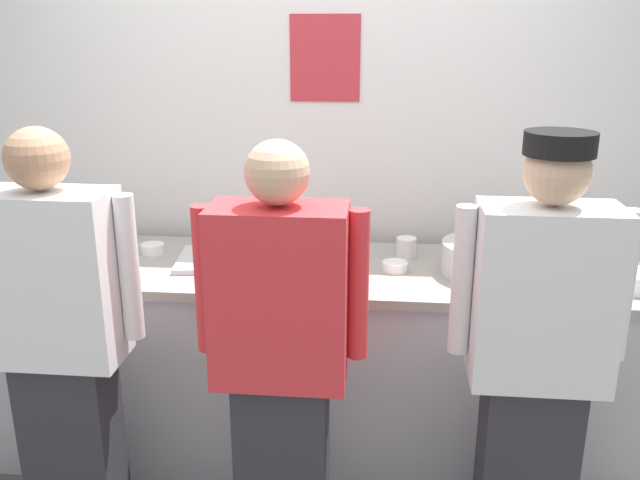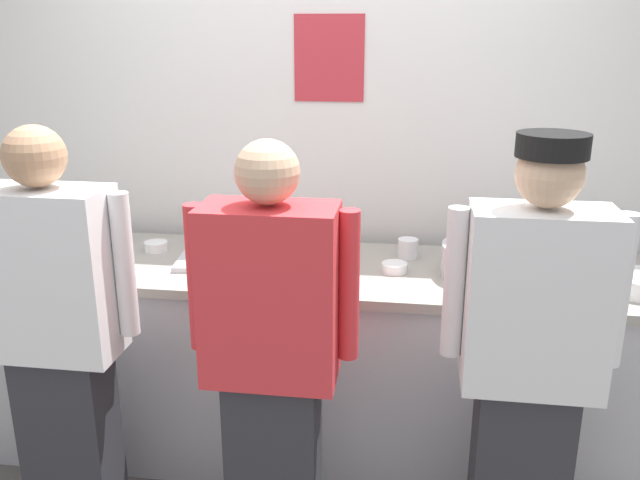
% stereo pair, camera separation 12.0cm
% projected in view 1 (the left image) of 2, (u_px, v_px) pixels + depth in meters
% --- Properties ---
extents(wall_back, '(5.10, 0.11, 2.62)m').
position_uv_depth(wall_back, '(317.00, 155.00, 3.22)').
color(wall_back, silver).
rests_on(wall_back, ground).
extents(prep_counter, '(3.25, 0.72, 0.92)m').
position_uv_depth(prep_counter, '(306.00, 360.00, 3.01)').
color(prep_counter, '#B2B2B7').
rests_on(prep_counter, ground).
extents(chef_near_left, '(0.59, 0.24, 1.60)m').
position_uv_depth(chef_near_left, '(61.00, 339.00, 2.35)').
color(chef_near_left, '#2D2D33').
rests_on(chef_near_left, ground).
extents(chef_center, '(0.58, 0.24, 1.57)m').
position_uv_depth(chef_center, '(280.00, 359.00, 2.24)').
color(chef_center, '#2D2D33').
rests_on(chef_center, ground).
extents(chef_far_right, '(0.59, 0.24, 1.60)m').
position_uv_depth(chef_far_right, '(537.00, 355.00, 2.22)').
color(chef_far_right, '#2D2D33').
rests_on(chef_far_right, ground).
extents(plate_stack_front, '(0.20, 0.20, 0.07)m').
position_uv_depth(plate_stack_front, '(91.00, 255.00, 2.90)').
color(plate_stack_front, white).
rests_on(plate_stack_front, prep_counter).
extents(plate_stack_rear, '(0.24, 0.24, 0.07)m').
position_uv_depth(plate_stack_rear, '(639.00, 279.00, 2.62)').
color(plate_stack_rear, white).
rests_on(plate_stack_rear, prep_counter).
extents(mixing_bowl_steel, '(0.38, 0.38, 0.14)m').
position_uv_depth(mixing_bowl_steel, '(487.00, 259.00, 2.75)').
color(mixing_bowl_steel, '#B7BABF').
rests_on(mixing_bowl_steel, prep_counter).
extents(sheet_tray, '(0.53, 0.39, 0.02)m').
position_uv_depth(sheet_tray, '(236.00, 259.00, 2.92)').
color(sheet_tray, '#B7BABF').
rests_on(sheet_tray, prep_counter).
extents(squeeze_bottle_secondary, '(0.05, 0.05, 0.20)m').
position_uv_depth(squeeze_bottle_secondary, '(338.00, 244.00, 2.86)').
color(squeeze_bottle_secondary, orange).
rests_on(squeeze_bottle_secondary, prep_counter).
extents(ramekin_red_sauce, '(0.11, 0.11, 0.04)m').
position_uv_depth(ramekin_red_sauce, '(395.00, 266.00, 2.80)').
color(ramekin_red_sauce, white).
rests_on(ramekin_red_sauce, prep_counter).
extents(ramekin_orange_sauce, '(0.09, 0.09, 0.04)m').
position_uv_depth(ramekin_orange_sauce, '(551.00, 286.00, 2.59)').
color(ramekin_orange_sauce, white).
rests_on(ramekin_orange_sauce, prep_counter).
extents(ramekin_yellow_sauce, '(0.11, 0.11, 0.04)m').
position_uv_depth(ramekin_yellow_sauce, '(153.00, 248.00, 3.03)').
color(ramekin_yellow_sauce, white).
rests_on(ramekin_yellow_sauce, prep_counter).
extents(deli_cup, '(0.09, 0.09, 0.09)m').
position_uv_depth(deli_cup, '(406.00, 247.00, 2.98)').
color(deli_cup, white).
rests_on(deli_cup, prep_counter).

